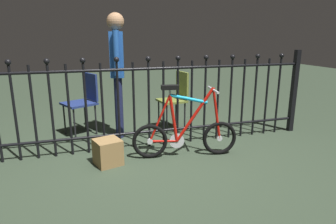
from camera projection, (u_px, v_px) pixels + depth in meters
ground_plane at (156, 163)px, 3.40m from camera, size 20.00×20.00×0.00m
iron_fence at (139, 101)px, 3.73m from camera, size 4.62×0.07×1.22m
bicycle at (185, 133)px, 3.52m from camera, size 1.26×0.40×0.87m
chair_olive at (176, 95)px, 4.53m from camera, size 0.43×0.43×0.89m
chair_navy at (84, 98)px, 4.31m from camera, size 0.55×0.55×0.89m
person_visitor at (117, 64)px, 4.08m from camera, size 0.23×0.47×1.71m
display_crate at (108, 152)px, 3.34m from camera, size 0.34×0.34×0.29m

